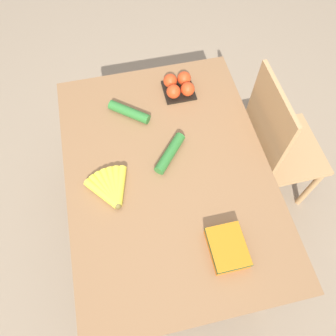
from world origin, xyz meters
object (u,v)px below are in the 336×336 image
Objects in this scene: carrot_bag at (228,247)px; cucumber_far at (129,112)px; cucumber_near at (170,153)px; chair at (275,147)px; tomato_pack at (179,86)px; banana_bunch at (111,189)px.

carrot_bag reaches higher than cucumber_far.
cucumber_near and cucumber_far have the same top height.
cucumber_near is 0.98× the size of cucumber_far.
chair is 0.64m from tomato_pack.
carrot_bag is at bearing -0.53° from tomato_pack.
banana_bunch is at bearing -40.74° from tomato_pack.
carrot_bag is (0.35, 0.40, 0.01)m from banana_bunch.
cucumber_far is (-0.38, 0.14, 0.01)m from banana_bunch.
cucumber_far is at bearing -152.48° from cucumber_near.
cucumber_near is at bearing 96.39° from chair.
chair is 0.83m from cucumber_far.
cucumber_near is (-0.11, 0.28, 0.01)m from banana_bunch.
tomato_pack is 0.83m from carrot_bag.
carrot_bag is 0.78m from cucumber_far.
cucumber_far is (0.10, -0.27, -0.02)m from tomato_pack.
banana_bunch is (0.19, -0.90, 0.27)m from chair.
banana_bunch is at bearing -68.18° from cucumber_near.
chair is 0.78m from carrot_bag.
cucumber_near is at bearing 27.52° from cucumber_far.
tomato_pack is at bearing 139.26° from banana_bunch.
tomato_pack reaches higher than cucumber_near.
tomato_pack is at bearing 58.61° from chair.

